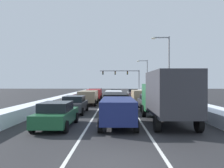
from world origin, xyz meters
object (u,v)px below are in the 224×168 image
(suv_red_left_lane_fourth, at_px, (94,94))
(traffic_light_gantry, at_px, (125,75))
(sedan_red_right_lane_fourth, at_px, (138,94))
(sedan_silver_center_lane_fourth, at_px, (114,95))
(sedan_charcoal_left_lane_second, at_px, (75,104))
(suv_black_center_lane_second, at_px, (115,101))
(suv_gray_left_lane_fifth, at_px, (96,92))
(suv_white_center_lane_third, at_px, (114,96))
(sedan_gray_right_lane_fifth, at_px, (133,93))
(sedan_maroon_center_lane_fifth, at_px, (116,93))
(street_lamp_right_near, at_px, (167,63))
(sedan_green_left_lane_nearest, at_px, (57,114))
(sedan_charcoal_right_lane_second, at_px, (149,102))
(suv_navy_center_lane_nearest, at_px, (118,110))
(suv_tan_right_lane_third, at_px, (140,95))
(box_truck_right_lane_nearest, at_px, (167,94))
(suv_tan_left_lane_third, at_px, (88,96))
(street_lamp_right_mid, at_px, (146,74))

(suv_red_left_lane_fourth, xyz_separation_m, traffic_light_gantry, (5.95, 28.04, 3.72))
(sedan_red_right_lane_fourth, xyz_separation_m, suv_red_left_lane_fourth, (-6.77, -2.34, 0.25))
(sedan_silver_center_lane_fourth, bearing_deg, sedan_charcoal_left_lane_second, -103.45)
(suv_black_center_lane_second, relative_size, suv_gray_left_lane_fifth, 1.00)
(suv_black_center_lane_second, bearing_deg, suv_white_center_lane_third, 91.61)
(sedan_gray_right_lane_fifth, relative_size, sedan_maroon_center_lane_fifth, 1.00)
(street_lamp_right_near, bearing_deg, sedan_green_left_lane_nearest, -120.52)
(suv_white_center_lane_third, xyz_separation_m, street_lamp_right_near, (7.49, 4.62, 4.42))
(suv_red_left_lane_fourth, bearing_deg, sedan_charcoal_right_lane_second, -60.47)
(suv_navy_center_lane_nearest, xyz_separation_m, sedan_maroon_center_lane_fifth, (-0.03, 26.06, -0.25))
(suv_tan_right_lane_third, bearing_deg, traffic_light_gantry, 90.79)
(suv_navy_center_lane_nearest, distance_m, sedan_green_left_lane_nearest, 3.67)
(sedan_maroon_center_lane_fifth, bearing_deg, suv_tan_right_lane_third, -73.42)
(sedan_charcoal_right_lane_second, xyz_separation_m, sedan_silver_center_lane_fourth, (-3.51, 11.70, 0.00))
(suv_white_center_lane_third, distance_m, traffic_light_gantry, 34.79)
(suv_white_center_lane_third, relative_size, sedan_charcoal_left_lane_second, 1.09)
(suv_tan_right_lane_third, relative_size, suv_gray_left_lane_fifth, 1.00)
(suv_black_center_lane_second, distance_m, suv_red_left_lane_fourth, 13.25)
(box_truck_right_lane_nearest, relative_size, suv_white_center_lane_third, 1.47)
(suv_gray_left_lane_fifth, bearing_deg, suv_navy_center_lane_nearest, -82.10)
(suv_tan_right_lane_third, height_order, suv_tan_left_lane_third, same)
(suv_tan_left_lane_third, bearing_deg, street_lamp_right_mid, 68.41)
(street_lamp_right_near, bearing_deg, sedan_charcoal_right_lane_second, -112.38)
(suv_red_left_lane_fourth, bearing_deg, box_truck_right_lane_nearest, -71.03)
(sedan_charcoal_right_lane_second, relative_size, street_lamp_right_near, 0.49)
(suv_tan_left_lane_third, bearing_deg, traffic_light_gantry, 80.20)
(street_lamp_right_near, bearing_deg, suv_tan_left_lane_third, -154.78)
(suv_tan_right_lane_third, bearing_deg, suv_gray_left_lane_fifth, 121.98)
(sedan_charcoal_right_lane_second, bearing_deg, sedan_maroon_center_lane_fifth, 100.30)
(sedan_red_right_lane_fourth, bearing_deg, box_truck_right_lane_nearest, -90.71)
(traffic_light_gantry, height_order, street_lamp_right_near, street_lamp_right_near)
(sedan_charcoal_right_lane_second, distance_m, sedan_silver_center_lane_fourth, 12.22)
(sedan_charcoal_right_lane_second, xyz_separation_m, street_lamp_right_near, (3.97, 9.64, 4.67))
(box_truck_right_lane_nearest, relative_size, suv_red_left_lane_fourth, 1.47)
(box_truck_right_lane_nearest, distance_m, suv_white_center_lane_third, 13.02)
(suv_tan_right_lane_third, bearing_deg, suv_navy_center_lane_nearest, -101.24)
(sedan_silver_center_lane_fourth, height_order, sedan_maroon_center_lane_fifth, same)
(sedan_maroon_center_lane_fifth, relative_size, suv_red_left_lane_fourth, 0.92)
(suv_tan_right_lane_third, xyz_separation_m, suv_tan_left_lane_third, (-6.46, -2.49, 0.00))
(sedan_red_right_lane_fourth, distance_m, suv_white_center_lane_third, 9.56)
(suv_white_center_lane_third, xyz_separation_m, sedan_charcoal_left_lane_second, (-3.38, -7.50, -0.25))
(sedan_silver_center_lane_fourth, distance_m, suv_gray_left_lane_fifth, 7.13)
(street_lamp_right_near, bearing_deg, suv_gray_left_lane_fifth, 142.29)
(sedan_charcoal_right_lane_second, distance_m, sedan_gray_right_lane_fifth, 19.83)
(suv_black_center_lane_second, distance_m, sedan_silver_center_lane_fourth, 13.13)
(suv_black_center_lane_second, height_order, sedan_charcoal_left_lane_second, suv_black_center_lane_second)
(suv_tan_right_lane_third, bearing_deg, sedan_charcoal_right_lane_second, -89.31)
(box_truck_right_lane_nearest, xyz_separation_m, sedan_silver_center_lane_fourth, (-3.53, 19.18, -1.14))
(street_lamp_right_mid, bearing_deg, sedan_maroon_center_lane_fifth, -117.81)
(suv_black_center_lane_second, xyz_separation_m, suv_white_center_lane_third, (-0.18, 6.45, 0.00))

